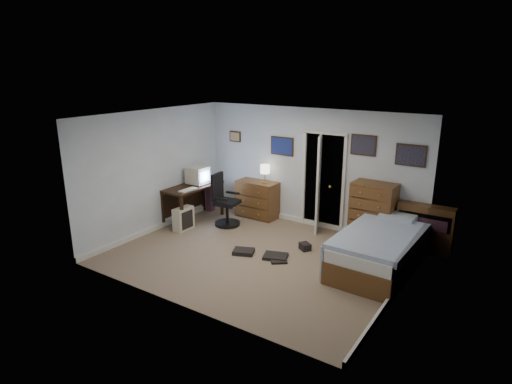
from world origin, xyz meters
TOP-DOWN VIEW (x-y plane):
  - floor at (0.00, 0.00)m, footprint 5.00×4.00m
  - computer_desk at (-2.30, 0.79)m, footprint 0.66×1.41m
  - crt_monitor at (-2.18, 0.94)m, footprint 0.42×0.39m
  - keyboard at (-2.02, 0.44)m, footprint 0.17×0.43m
  - pc_tower at (-2.00, 0.24)m, footprint 0.23×0.45m
  - office_chair at (-1.46, 0.96)m, footprint 0.61×0.61m
  - media_stack at (-2.32, 1.51)m, footprint 0.16×0.16m
  - low_dresser at (-1.15, 1.77)m, footprint 0.95×0.49m
  - table_lamp at (-0.95, 1.77)m, footprint 0.21×0.21m
  - doorway at (0.35, 2.27)m, footprint 0.96×1.12m
  - tall_dresser at (1.51, 1.75)m, footprint 0.84×0.52m
  - headboard_bookcase at (2.45, 1.86)m, footprint 1.00×0.27m
  - bed at (1.98, 0.76)m, footprint 1.25×2.24m
  - wall_posters at (0.57, 1.98)m, footprint 4.38×0.04m
  - floor_clutter at (0.20, 0.17)m, footprint 1.22×1.09m

SIDE VIEW (x-z plane):
  - floor at x=0.00m, z-range -0.02..0.00m
  - floor_clutter at x=0.20m, z-range -0.03..0.10m
  - pc_tower at x=-2.00m, z-range 0.00..0.48m
  - bed at x=1.98m, z-range -0.02..0.70m
  - media_stack at x=-2.32m, z-range 0.00..0.77m
  - low_dresser at x=-1.15m, z-range 0.00..0.83m
  - office_chair at x=-1.46m, z-range -0.13..1.00m
  - headboard_bookcase at x=2.45m, z-range 0.03..0.92m
  - tall_dresser at x=1.51m, z-range 0.00..1.20m
  - computer_desk at x=-2.30m, z-range 0.22..1.03m
  - keyboard at x=-2.02m, z-range 0.81..0.83m
  - doorway at x=0.35m, z-range -0.02..2.03m
  - crt_monitor at x=-2.18m, z-range 0.81..1.20m
  - table_lamp at x=-0.95m, z-range 0.93..1.33m
  - wall_posters at x=0.57m, z-range 1.45..2.05m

